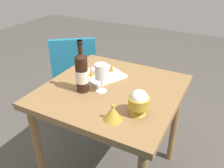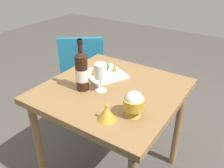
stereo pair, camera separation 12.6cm
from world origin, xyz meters
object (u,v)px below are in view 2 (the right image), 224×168
at_px(rice_bowl_lid, 107,113).
at_px(carrot_garnish_right, 93,70).
at_px(carrot_garnish_left, 115,67).
at_px(wine_bottle, 82,71).
at_px(wine_glass, 101,72).
at_px(broccoli_floret, 104,67).
at_px(chair_by_wall, 83,68).
at_px(rice_bowl, 134,103).
at_px(serving_plate, 105,74).

relative_size(rice_bowl_lid, carrot_garnish_right, 1.45).
bearing_deg(carrot_garnish_left, wine_bottle, -8.16).
relative_size(wine_glass, broccoli_floret, 2.09).
bearing_deg(broccoli_floret, chair_by_wall, -125.91).
height_order(wine_bottle, rice_bowl_lid, wine_bottle).
relative_size(wine_glass, carrot_garnish_left, 3.04).
distance_m(chair_by_wall, rice_bowl_lid, 1.16).
bearing_deg(carrot_garnish_right, rice_bowl, 62.02).
xyz_separation_m(rice_bowl, rice_bowl_lid, (0.10, -0.10, -0.04)).
xyz_separation_m(rice_bowl, serving_plate, (-0.30, -0.39, -0.07)).
bearing_deg(serving_plate, wine_bottle, -0.60).
xyz_separation_m(chair_by_wall, serving_plate, (0.38, 0.53, 0.23)).
bearing_deg(rice_bowl_lid, rice_bowl, 137.60).
xyz_separation_m(chair_by_wall, carrot_garnish_left, (0.31, 0.57, 0.27)).
distance_m(chair_by_wall, wine_glass, 0.92).
height_order(chair_by_wall, rice_bowl_lid, same).
bearing_deg(carrot_garnish_right, serving_plate, 145.30).
xyz_separation_m(chair_by_wall, rice_bowl_lid, (0.78, 0.82, 0.26)).
bearing_deg(rice_bowl_lid, broccoli_floret, -143.66).
distance_m(wine_bottle, serving_plate, 0.26).
bearing_deg(carrot_garnish_right, chair_by_wall, -132.53).
xyz_separation_m(wine_bottle, carrot_garnish_right, (-0.17, -0.04, -0.08)).
bearing_deg(wine_bottle, carrot_garnish_right, -165.62).
relative_size(rice_bowl_lid, broccoli_floret, 1.17).
distance_m(rice_bowl, carrot_garnish_left, 0.50).
height_order(rice_bowl_lid, broccoli_floret, broccoli_floret).
height_order(rice_bowl_lid, carrot_garnish_right, rice_bowl_lid).
distance_m(chair_by_wall, broccoli_floret, 0.72).
xyz_separation_m(rice_bowl, carrot_garnish_right, (-0.23, -0.43, -0.02)).
distance_m(wine_glass, carrot_garnish_right, 0.20).
distance_m(wine_bottle, carrot_garnish_left, 0.31).
bearing_deg(chair_by_wall, serving_plate, -73.01).
distance_m(broccoli_floret, carrot_garnish_right, 0.08).
relative_size(chair_by_wall, rice_bowl_lid, 8.50).
xyz_separation_m(rice_bowl_lid, carrot_garnish_left, (-0.47, -0.25, 0.01)).
height_order(rice_bowl, broccoli_floret, rice_bowl).
xyz_separation_m(broccoli_floret, carrot_garnish_left, (-0.07, 0.04, -0.02)).
bearing_deg(wine_bottle, wine_glass, 114.33).
xyz_separation_m(chair_by_wall, wine_glass, (0.56, 0.63, 0.36)).
bearing_deg(chair_by_wall, carrot_garnish_right, -79.94).
relative_size(serving_plate, carrot_garnish_left, 5.70).
relative_size(serving_plate, broccoli_floret, 3.91).
distance_m(chair_by_wall, serving_plate, 0.69).
relative_size(wine_bottle, broccoli_floret, 3.74).
relative_size(broccoli_floret, carrot_garnish_right, 1.24).
distance_m(rice_bowl_lid, carrot_garnish_left, 0.53).
distance_m(rice_bowl, serving_plate, 0.49).
distance_m(wine_bottle, wine_glass, 0.11).
bearing_deg(wine_bottle, chair_by_wall, -139.22).
height_order(wine_bottle, carrot_garnish_right, wine_bottle).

